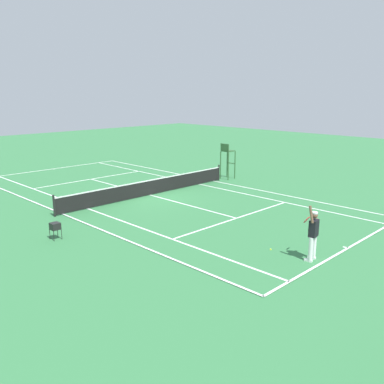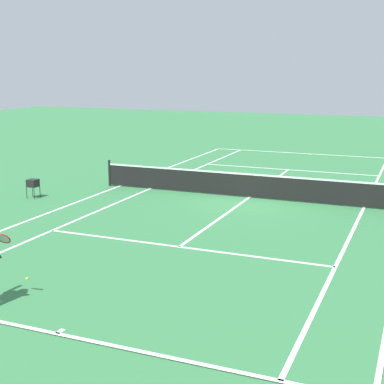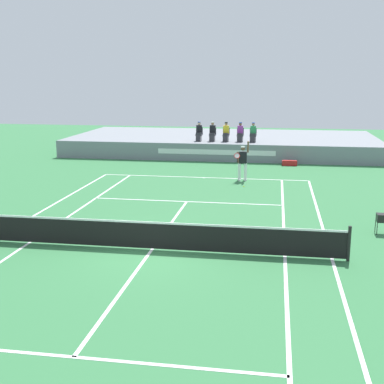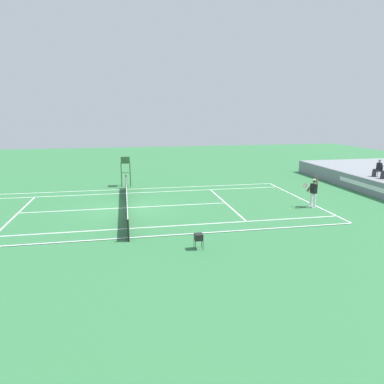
# 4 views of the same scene
# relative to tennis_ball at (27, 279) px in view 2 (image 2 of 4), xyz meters

# --- Properties ---
(ground_plane) EXTENTS (80.00, 80.00, 0.00)m
(ground_plane) POSITION_rel_tennis_ball_xyz_m (-2.25, -9.90, -0.03)
(ground_plane) COLOR #337542
(court) EXTENTS (11.08, 23.88, 0.03)m
(court) POSITION_rel_tennis_ball_xyz_m (-2.25, -9.90, -0.02)
(court) COLOR #337542
(court) RESTS_ON ground
(net) EXTENTS (11.98, 0.10, 1.07)m
(net) POSITION_rel_tennis_ball_xyz_m (-2.25, -9.90, 0.49)
(net) COLOR black
(net) RESTS_ON ground
(tennis_ball) EXTENTS (0.07, 0.07, 0.07)m
(tennis_ball) POSITION_rel_tennis_ball_xyz_m (0.00, 0.00, 0.00)
(tennis_ball) COLOR #D1E533
(tennis_ball) RESTS_ON ground
(ball_hopper) EXTENTS (0.36, 0.36, 0.70)m
(ball_hopper) POSITION_rel_tennis_ball_xyz_m (5.18, -6.89, 0.54)
(ball_hopper) COLOR black
(ball_hopper) RESTS_ON ground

